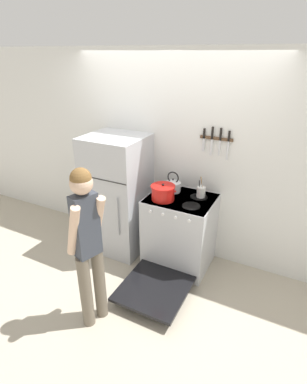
% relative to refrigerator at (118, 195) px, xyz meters
% --- Properties ---
extents(ground_plane, '(14.00, 14.00, 0.00)m').
position_rel_refrigerator_xyz_m(ground_plane, '(0.58, 0.34, -0.78)').
color(ground_plane, '#B2A893').
extents(wall_back, '(10.00, 0.06, 2.55)m').
position_rel_refrigerator_xyz_m(wall_back, '(0.58, 0.37, 0.49)').
color(wall_back, silver).
rests_on(wall_back, ground_plane).
extents(refrigerator, '(0.73, 0.70, 1.57)m').
position_rel_refrigerator_xyz_m(refrigerator, '(0.00, 0.00, 0.00)').
color(refrigerator, '#B7BABF').
rests_on(refrigerator, ground_plane).
extents(stove_range, '(0.78, 1.39, 0.92)m').
position_rel_refrigerator_xyz_m(stove_range, '(0.88, -0.02, -0.32)').
color(stove_range, silver).
rests_on(stove_range, ground_plane).
extents(dutch_oven_pot, '(0.32, 0.28, 0.20)m').
position_rel_refrigerator_xyz_m(dutch_oven_pot, '(0.71, -0.11, 0.23)').
color(dutch_oven_pot, red).
rests_on(dutch_oven_pot, stove_range).
extents(tea_kettle, '(0.24, 0.19, 0.26)m').
position_rel_refrigerator_xyz_m(tea_kettle, '(0.72, 0.15, 0.22)').
color(tea_kettle, silver).
rests_on(tea_kettle, stove_range).
extents(utensil_jar, '(0.10, 0.10, 0.26)m').
position_rel_refrigerator_xyz_m(utensil_jar, '(1.08, 0.15, 0.21)').
color(utensil_jar, silver).
rests_on(utensil_jar, stove_range).
extents(person, '(0.33, 0.39, 1.65)m').
position_rel_refrigerator_xyz_m(person, '(0.48, -1.21, 0.16)').
color(person, '#6B6051').
rests_on(person, ground_plane).
extents(wall_knife_strip, '(0.38, 0.03, 0.36)m').
position_rel_refrigerator_xyz_m(wall_knife_strip, '(1.16, 0.32, 0.82)').
color(wall_knife_strip, brown).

